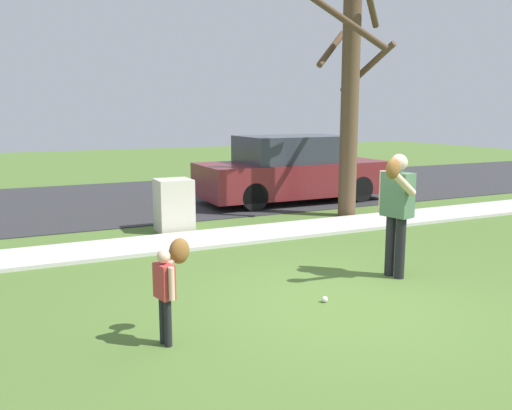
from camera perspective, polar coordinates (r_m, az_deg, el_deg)
name	(u,v)px	position (r m, az deg, el deg)	size (l,w,h in m)	color
ground_plane	(229,239)	(9.52, -2.86, -3.68)	(48.00, 48.00, 0.00)	#4C6B2D
sidewalk_strip	(227,237)	(9.61, -3.09, -3.38)	(36.00, 1.20, 0.06)	beige
road_surface	(155,198)	(14.29, -10.67, 0.78)	(36.00, 6.80, 0.02)	#2D2D30
person_adult	(396,203)	(7.39, 14.69, 0.23)	(0.66, 0.73, 1.68)	black
person_child	(169,277)	(5.30, -9.19, -7.62)	(0.43, 0.45, 1.00)	black
baseball	(325,299)	(6.51, 7.32, -9.92)	(0.07, 0.07, 0.07)	white
utility_cabinet	(174,205)	(10.23, -8.73, -0.02)	(0.65, 0.61, 0.99)	beige
street_tree_near	(350,94)	(11.62, 10.00, 11.52)	(1.84, 1.88, 4.86)	brown
parked_suv_maroon	(292,170)	(13.43, 3.90, 3.71)	(4.70, 1.90, 1.63)	maroon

